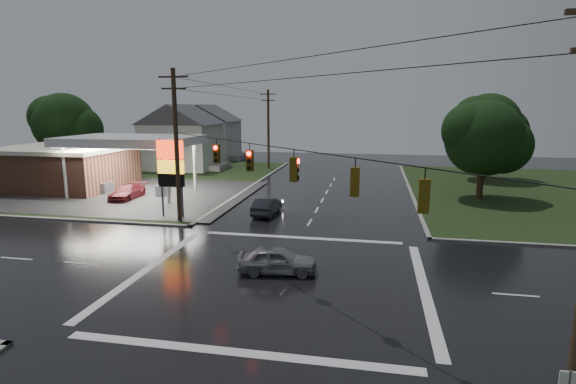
% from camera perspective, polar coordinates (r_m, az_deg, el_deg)
% --- Properties ---
extents(ground, '(120.00, 120.00, 0.00)m').
position_cam_1_polar(ground, '(22.74, -1.25, -10.83)').
color(ground, black).
rests_on(ground, ground).
extents(grass_nw, '(36.00, 36.00, 0.08)m').
position_cam_1_polar(grass_nw, '(56.35, -21.99, 1.56)').
color(grass_nw, black).
rests_on(grass_nw, ground).
extents(gas_station, '(26.20, 18.00, 5.60)m').
position_cam_1_polar(gas_station, '(50.71, -25.71, 3.18)').
color(gas_station, '#2D2D2D').
rests_on(gas_station, ground).
extents(pylon_sign, '(2.00, 0.35, 6.00)m').
position_cam_1_polar(pylon_sign, '(34.84, -14.67, 3.29)').
color(pylon_sign, '#59595E').
rests_on(pylon_sign, ground).
extents(utility_pole_nw, '(2.20, 0.32, 11.00)m').
position_cam_1_polar(utility_pole_nw, '(33.34, -13.99, 5.95)').
color(utility_pole_nw, '#382619').
rests_on(utility_pole_nw, ground).
extents(utility_pole_n, '(2.20, 0.32, 10.50)m').
position_cam_1_polar(utility_pole_n, '(60.36, -2.51, 8.10)').
color(utility_pole_n, '#382619').
rests_on(utility_pole_n, ground).
extents(traffic_signals, '(26.87, 26.87, 1.47)m').
position_cam_1_polar(traffic_signals, '(21.19, -1.29, 5.65)').
color(traffic_signals, black).
rests_on(traffic_signals, ground).
extents(house_near, '(11.05, 8.48, 8.60)m').
position_cam_1_polar(house_near, '(62.22, -13.33, 6.93)').
color(house_near, silver).
rests_on(house_near, ground).
extents(house_far, '(11.05, 8.48, 8.60)m').
position_cam_1_polar(house_far, '(73.66, -10.21, 7.62)').
color(house_far, silver).
rests_on(house_far, ground).
extents(tree_nw_behind, '(8.93, 7.60, 10.00)m').
position_cam_1_polar(tree_nw_behind, '(63.54, -26.44, 7.77)').
color(tree_nw_behind, black).
rests_on(tree_nw_behind, ground).
extents(tree_ne_near, '(7.99, 6.80, 8.98)m').
position_cam_1_polar(tree_ne_near, '(43.81, 23.79, 6.25)').
color(tree_ne_near, black).
rests_on(tree_ne_near, ground).
extents(tree_ne_far, '(8.46, 7.20, 9.80)m').
position_cam_1_polar(tree_ne_far, '(56.13, 24.19, 7.68)').
color(tree_ne_far, black).
rests_on(tree_ne_far, ground).
extents(car_north, '(1.67, 4.21, 1.36)m').
position_cam_1_polar(car_north, '(35.24, -2.70, -1.79)').
color(car_north, '#212429').
rests_on(car_north, ground).
extents(car_crossing, '(4.20, 2.12, 1.37)m').
position_cam_1_polar(car_crossing, '(23.12, -1.38, -8.64)').
color(car_crossing, gray).
rests_on(car_crossing, ground).
extents(car_pump, '(2.02, 4.66, 1.34)m').
position_cam_1_polar(car_pump, '(43.46, -19.74, -0.01)').
color(car_pump, maroon).
rests_on(car_pump, ground).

